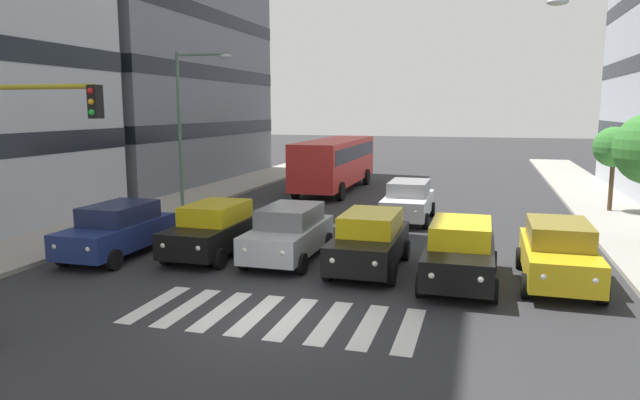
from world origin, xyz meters
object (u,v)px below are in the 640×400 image
(car_row2_0, at_px, (408,201))
(bus_behind_traffic, at_px, (335,159))
(car_3, at_px, (289,233))
(car_0, at_px, (558,253))
(street_tree_2, at_px, (614,148))
(street_lamp_right, at_px, (188,114))
(car_1, at_px, (460,252))
(car_4, at_px, (214,229))
(car_5, at_px, (117,230))
(car_2, at_px, (370,241))

(car_row2_0, xyz_separation_m, bus_behind_traffic, (5.37, -8.23, 0.97))
(car_row2_0, distance_m, bus_behind_traffic, 9.87)
(car_3, bearing_deg, car_0, 176.80)
(car_row2_0, height_order, street_tree_2, street_tree_2)
(car_row2_0, relative_size, street_tree_2, 1.16)
(car_0, xyz_separation_m, street_lamp_right, (15.32, -7.56, 3.65))
(car_row2_0, distance_m, street_lamp_right, 10.82)
(car_1, bearing_deg, car_0, -165.92)
(street_lamp_right, bearing_deg, car_row2_0, -177.58)
(car_4, xyz_separation_m, car_5, (2.99, 0.99, 0.00))
(car_2, relative_size, car_5, 1.00)
(car_2, distance_m, bus_behind_traffic, 17.03)
(car_2, height_order, car_3, same)
(car_2, relative_size, car_row2_0, 1.00)
(car_1, distance_m, car_4, 7.97)
(car_0, relative_size, street_lamp_right, 0.62)
(car_0, height_order, car_1, same)
(car_0, bearing_deg, car_2, -0.51)
(car_5, bearing_deg, car_3, -168.49)
(car_4, distance_m, street_lamp_right, 9.44)
(car_4, height_order, bus_behind_traffic, bus_behind_traffic)
(car_1, xyz_separation_m, street_tree_2, (-6.17, -12.96, 2.16))
(street_tree_2, bearing_deg, bus_behind_traffic, -15.52)
(car_4, relative_size, car_row2_0, 1.00)
(car_3, distance_m, street_tree_2, 16.69)
(car_1, bearing_deg, street_lamp_right, -32.84)
(car_1, xyz_separation_m, car_4, (7.91, -0.96, 0.00))
(bus_behind_traffic, xyz_separation_m, street_tree_2, (-14.08, 3.91, 1.19))
(car_2, relative_size, street_lamp_right, 0.62)
(car_0, xyz_separation_m, street_tree_2, (-3.57, -12.31, 2.16))
(car_1, distance_m, car_2, 2.76)
(car_5, height_order, car_row2_0, same)
(street_lamp_right, distance_m, street_tree_2, 19.54)
(car_3, xyz_separation_m, street_tree_2, (-11.54, -11.87, 2.16))
(car_0, relative_size, car_1, 1.00)
(car_0, relative_size, bus_behind_traffic, 0.42)
(bus_behind_traffic, bearing_deg, car_4, 90.00)
(car_5, height_order, street_tree_2, street_tree_2)
(car_5, bearing_deg, car_2, -174.94)
(car_1, bearing_deg, car_4, -6.93)
(car_1, height_order, bus_behind_traffic, bus_behind_traffic)
(car_row2_0, bearing_deg, car_1, 106.41)
(car_4, xyz_separation_m, bus_behind_traffic, (0.00, -15.91, 0.97))
(bus_behind_traffic, bearing_deg, car_row2_0, 123.12)
(car_0, xyz_separation_m, car_row2_0, (5.14, -7.99, 0.00))
(car_0, height_order, car_5, same)
(car_2, xyz_separation_m, car_row2_0, (-0.12, -7.95, 0.00))
(car_1, distance_m, street_tree_2, 14.52)
(car_2, height_order, bus_behind_traffic, bus_behind_traffic)
(car_3, distance_m, street_lamp_right, 10.87)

